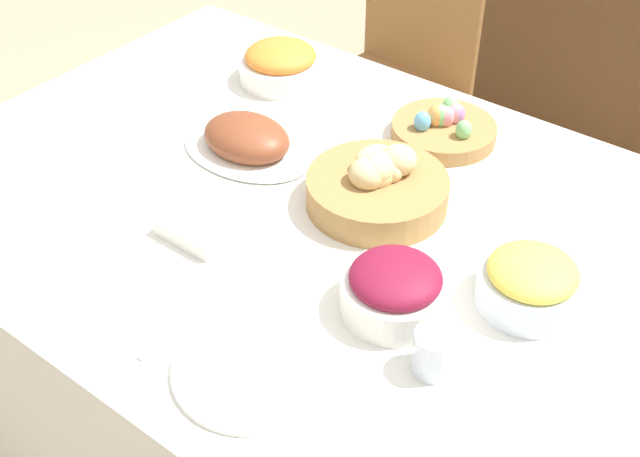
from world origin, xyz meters
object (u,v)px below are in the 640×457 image
Objects in this scene: beet_salad_bowl at (395,289)px; drinking_cup at (435,352)px; sideboard at (602,20)px; egg_basket at (444,128)px; bread_basket at (378,185)px; fork at (183,326)px; spoon at (347,428)px; pineapple_bowl at (531,282)px; chair_far_left at (392,74)px; ham_platter at (247,140)px; butter_dish at (195,230)px; knife at (331,418)px; dinner_plate at (252,368)px; carrot_bowl at (281,64)px.

drinking_cup is (0.12, -0.07, -0.01)m from beet_salad_bowl.
egg_basket is (0.14, -1.37, 0.29)m from sideboard.
sideboard reaches higher than bread_basket.
beet_salad_bowl is (0.20, -0.50, 0.02)m from egg_basket.
fork is 0.33m from spoon.
fork is at bearing -136.68° from pineapple_bowl.
chair_far_left reaches higher than drinking_cup.
ham_platter is 2.31× the size of butter_dish.
bread_basket is 0.89× the size of ham_platter.
drinking_cup reaches higher than spoon.
knife is at bearing -71.07° from egg_basket.
spoon is (0.33, 0.00, 0.00)m from fork.
pineapple_bowl is at bearing -73.43° from sideboard.
sideboard reaches higher than butter_dish.
dinner_plate is at bearing -30.96° from butter_dish.
egg_basket reaches higher than ham_platter.
egg_basket is 3.03× the size of drinking_cup.
chair_far_left is 12.58× the size of drinking_cup.
sideboard is 1.93m from beet_salad_bowl.
pineapple_bowl is 0.60m from butter_dish.
pineapple_bowl is at bearing 20.98° from butter_dish.
drinking_cup is at bearing 75.77° from spoon.
knife is (0.56, -0.45, -0.02)m from ham_platter.
egg_basket is at bearing 44.33° from ham_platter.
carrot_bowl is 1.09× the size of spoon.
dinner_plate is at bearing -81.90° from egg_basket.
ham_platter is at bearing 132.28° from dinner_plate.
bread_basket is 3.68× the size of drinking_cup.
spoon is at bearing -60.15° from bread_basket.
bread_basket reaches higher than spoon.
knife is at bearing -46.29° from carrot_bowl.
chair_far_left is 5.35× the size of pineapple_bowl.
sideboard is 6.99× the size of beet_salad_bowl.
egg_basket is at bearing 110.87° from knife.
ham_platter reaches higher than spoon.
egg_basket is 0.79m from knife.
egg_basket is at bearing -42.75° from chair_far_left.
bread_basket is 1.10× the size of dinner_plate.
dinner_plate is (-0.27, -0.39, -0.04)m from pineapple_bowl.
beet_salad_bowl reaches higher than spoon.
egg_basket is 0.73× the size of ham_platter.
drinking_cup is (0.46, -1.94, 0.30)m from sideboard.
pineapple_bowl is 0.22m from beet_salad_bowl.
chair_far_left is 3.05× the size of ham_platter.
drinking_cup reaches higher than dinner_plate.
pineapple_bowl reaches higher than ham_platter.
knife is at bearing 1.94° from fork.
egg_basket is at bearing 136.42° from pineapple_bowl.
ham_platter is 0.68m from pineapple_bowl.
dinner_plate is 3.35× the size of drinking_cup.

